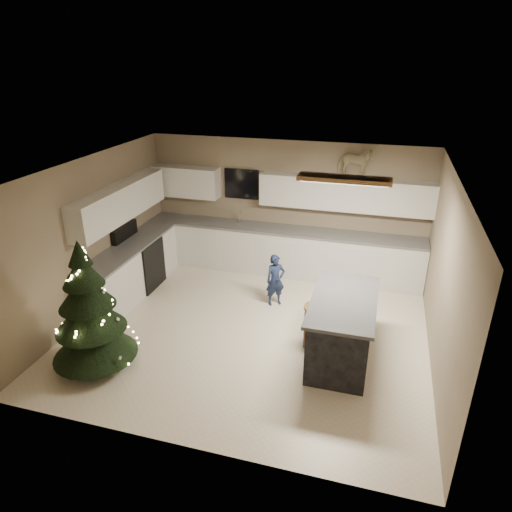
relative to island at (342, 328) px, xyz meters
name	(u,v)px	position (x,y,z in m)	size (l,w,h in m)	color
ground_plane	(250,329)	(-1.47, 0.31, -0.48)	(5.50, 5.50, 0.00)	beige
room_shell	(251,228)	(-1.44, 0.31, 1.27)	(5.52, 5.02, 2.61)	gray
cabinetry	(229,243)	(-2.38, 1.96, 0.28)	(5.50, 3.20, 2.00)	silver
island	(342,328)	(0.00, 0.00, 0.00)	(0.90, 1.70, 0.95)	black
bar_stool	(315,316)	(-0.42, 0.19, 0.02)	(0.35, 0.35, 0.67)	brown
christmas_tree	(90,317)	(-3.32, -1.15, 0.31)	(1.20, 1.16, 1.92)	#3F2816
toddler	(275,280)	(-1.28, 1.23, -0.01)	(0.34, 0.22, 0.94)	#101B3A
rocking_horse	(355,163)	(-0.19, 2.64, 1.81)	(0.64, 0.30, 0.55)	brown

